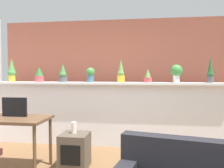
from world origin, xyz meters
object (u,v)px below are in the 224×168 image
(desk, at_px, (9,123))
(vase_on_shelf, at_px, (74,128))
(potted_plant_4, at_px, (121,73))
(tv_monitor, at_px, (15,107))
(potted_plant_1, at_px, (39,75))
(potted_plant_0, at_px, (12,71))
(potted_plant_3, at_px, (90,74))
(potted_plant_2, at_px, (63,74))
(potted_plant_7, at_px, (210,71))
(side_cube_shelf, at_px, (75,151))
(potted_plant_5, at_px, (148,77))
(potted_plant_6, at_px, (176,72))

(desk, height_order, vase_on_shelf, desk)
(potted_plant_4, bearing_deg, tv_monitor, -140.92)
(potted_plant_4, relative_size, desk, 0.39)
(potted_plant_1, xyz_separation_m, tv_monitor, (0.19, -1.19, -0.46))
(potted_plant_0, height_order, potted_plant_3, potted_plant_0)
(potted_plant_3, relative_size, desk, 0.25)
(potted_plant_2, height_order, potted_plant_7, potted_plant_7)
(side_cube_shelf, bearing_deg, potted_plant_1, 134.28)
(potted_plant_2, relative_size, potted_plant_4, 0.81)
(potted_plant_5, height_order, potted_plant_6, potted_plant_6)
(potted_plant_4, relative_size, potted_plant_7, 0.96)
(potted_plant_4, bearing_deg, potted_plant_0, 179.14)
(potted_plant_3, bearing_deg, tv_monitor, -126.61)
(potted_plant_0, xyz_separation_m, potted_plant_1, (0.58, -0.01, -0.08))
(potted_plant_5, distance_m, side_cube_shelf, 1.83)
(potted_plant_3, height_order, side_cube_shelf, potted_plant_3)
(tv_monitor, xyz_separation_m, vase_on_shelf, (0.84, 0.14, -0.31))
(potted_plant_3, distance_m, potted_plant_6, 1.58)
(side_cube_shelf, bearing_deg, potted_plant_7, 26.65)
(tv_monitor, bearing_deg, potted_plant_4, 39.08)
(potted_plant_0, bearing_deg, potted_plant_6, 0.05)
(potted_plant_2, bearing_deg, vase_on_shelf, -62.50)
(potted_plant_1, distance_m, potted_plant_3, 1.04)
(side_cube_shelf, distance_m, vase_on_shelf, 0.33)
(potted_plant_4, height_order, tv_monitor, potted_plant_4)
(potted_plant_1, relative_size, potted_plant_5, 1.16)
(potted_plant_2, relative_size, side_cube_shelf, 0.70)
(potted_plant_1, relative_size, side_cube_shelf, 0.59)
(potted_plant_5, height_order, side_cube_shelf, potted_plant_5)
(potted_plant_1, distance_m, potted_plant_2, 0.49)
(vase_on_shelf, bearing_deg, potted_plant_1, 134.43)
(potted_plant_1, relative_size, vase_on_shelf, 1.79)
(side_cube_shelf, bearing_deg, desk, -167.74)
(potted_plant_4, xyz_separation_m, potted_plant_6, (1.00, 0.04, 0.01))
(tv_monitor, relative_size, vase_on_shelf, 2.24)
(potted_plant_3, bearing_deg, potted_plant_4, 1.09)
(potted_plant_6, bearing_deg, potted_plant_3, -178.30)
(potted_plant_0, bearing_deg, desk, -59.99)
(potted_plant_1, xyz_separation_m, desk, (0.15, -1.27, -0.68))
(potted_plant_3, bearing_deg, potted_plant_2, 176.60)
(potted_plant_4, xyz_separation_m, potted_plant_7, (1.59, 0.04, 0.02))
(potted_plant_1, xyz_separation_m, vase_on_shelf, (1.03, -1.05, -0.77))
(potted_plant_7, distance_m, side_cube_shelf, 2.67)
(potted_plant_6, xyz_separation_m, tv_monitor, (-2.43, -1.19, -0.51))
(potted_plant_5, relative_size, desk, 0.23)
(potted_plant_0, xyz_separation_m, side_cube_shelf, (1.63, -1.08, -1.18))
(desk, bearing_deg, vase_on_shelf, 13.76)
(desk, distance_m, side_cube_shelf, 1.00)
(potted_plant_1, bearing_deg, potted_plant_3, -2.09)
(potted_plant_1, distance_m, side_cube_shelf, 1.86)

